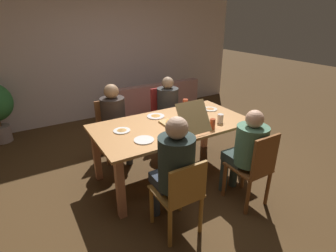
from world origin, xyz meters
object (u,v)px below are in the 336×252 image
(drinking_glass_3, at_px, (220,118))
(couch, at_px, (153,105))
(person_1, at_px, (115,117))
(person_3, at_px, (247,148))
(dining_table, at_px, (172,130))
(chair_3, at_px, (254,168))
(plate_2, at_px, (122,130))
(chair_2, at_px, (180,194))
(drinking_glass_2, at_px, (199,113))
(plate_0, at_px, (144,140))
(chair_0, at_px, (165,114))
(pizza_box_0, at_px, (182,122))
(chair_1, at_px, (113,126))
(drinking_glass_1, at_px, (213,124))
(drinking_glass_0, at_px, (185,103))
(plate_1, at_px, (156,116))
(person_0, at_px, (169,106))
(person_2, at_px, (174,165))
(plate_3, at_px, (210,109))

(drinking_glass_3, height_order, couch, drinking_glass_3)
(person_1, relative_size, person_3, 1.01)
(dining_table, bearing_deg, chair_3, -65.16)
(plate_2, xyz_separation_m, drinking_glass_3, (1.20, -0.40, 0.05))
(chair_2, bearing_deg, drinking_glass_2, 45.98)
(chair_2, bearing_deg, dining_table, 62.91)
(person_1, distance_m, plate_0, 1.08)
(chair_0, bearing_deg, pizza_box_0, -109.84)
(dining_table, height_order, drinking_glass_3, drinking_glass_3)
(chair_1, bearing_deg, drinking_glass_1, -58.46)
(drinking_glass_0, bearing_deg, dining_table, -139.05)
(dining_table, distance_m, pizza_box_0, 0.21)
(plate_2, bearing_deg, drinking_glass_2, -4.74)
(drinking_glass_3, bearing_deg, chair_3, -97.06)
(drinking_glass_1, bearing_deg, pizza_box_0, 136.94)
(plate_1, bearing_deg, person_0, 44.00)
(person_1, relative_size, person_2, 0.93)
(couch, bearing_deg, person_3, -96.26)
(person_3, height_order, plate_1, person_3)
(plate_3, xyz_separation_m, drinking_glass_0, (-0.25, 0.28, 0.05))
(person_2, xyz_separation_m, plate_2, (-0.16, 0.92, 0.05))
(chair_0, relative_size, chair_2, 1.10)
(couch, bearing_deg, person_0, -104.68)
(plate_3, relative_size, drinking_glass_2, 1.80)
(chair_1, height_order, person_2, person_2)
(person_1, bearing_deg, couch, 44.29)
(person_2, bearing_deg, dining_table, 59.53)
(chair_3, bearing_deg, drinking_glass_0, 88.27)
(dining_table, distance_m, plate_1, 0.34)
(person_0, xyz_separation_m, drinking_glass_2, (-0.02, -0.82, 0.15))
(drinking_glass_1, bearing_deg, drinking_glass_3, 24.85)
(chair_2, distance_m, plate_2, 1.10)
(chair_0, relative_size, person_3, 0.81)
(pizza_box_0, bearing_deg, dining_table, 115.31)
(person_2, height_order, person_3, person_2)
(person_0, distance_m, drinking_glass_2, 0.83)
(couch, bearing_deg, chair_2, -112.93)
(person_2, relative_size, drinking_glass_0, 10.12)
(drinking_glass_0, bearing_deg, person_0, 96.39)
(chair_3, distance_m, drinking_glass_0, 1.48)
(couch, bearing_deg, drinking_glass_3, -95.65)
(chair_1, xyz_separation_m, person_3, (0.95, -1.81, 0.20))
(plate_1, height_order, plate_2, same)
(plate_3, bearing_deg, drinking_glass_1, -127.25)
(drinking_glass_3, bearing_deg, pizza_box_0, 161.68)
(person_0, height_order, plate_1, person_0)
(person_3, bearing_deg, person_2, 177.41)
(dining_table, bearing_deg, drinking_glass_2, 1.64)
(chair_0, height_order, drinking_glass_2, chair_0)
(dining_table, relative_size, person_2, 1.61)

